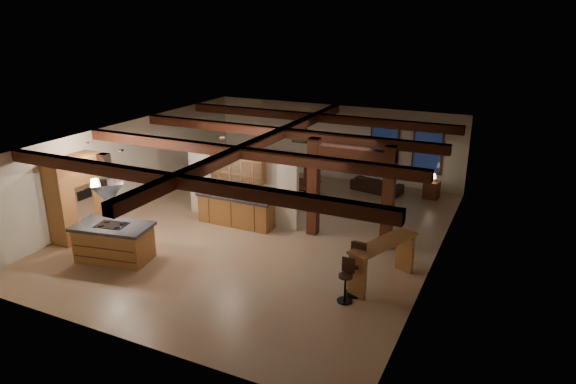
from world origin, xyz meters
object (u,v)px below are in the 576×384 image
dining_table (289,192)px  sofa (377,185)px  bar_counter (383,255)px  kitchen_island (114,242)px

dining_table → sofa: bearing=42.6°
bar_counter → dining_table: bearing=136.5°
kitchen_island → dining_table: kitchen_island is taller
sofa → bar_counter: 6.90m
kitchen_island → sofa: (4.72, 8.36, -0.23)m
kitchen_island → dining_table: (2.24, 6.06, -0.15)m
sofa → bar_counter: (2.02, -6.58, 0.47)m
dining_table → bar_counter: bearing=-43.8°
kitchen_island → bar_counter: bearing=14.8°
dining_table → sofa: dining_table is taller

